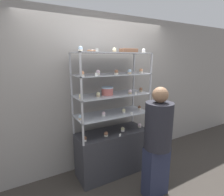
# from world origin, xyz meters

# --- Properties ---
(ground_plane) EXTENTS (20.00, 20.00, 0.00)m
(ground_plane) POSITION_xyz_m (0.00, 0.00, 0.00)
(ground_plane) COLOR #38332D
(back_wall) EXTENTS (8.00, 0.05, 2.60)m
(back_wall) POSITION_xyz_m (0.00, 0.38, 1.30)
(back_wall) COLOR gray
(back_wall) RESTS_ON ground_plane
(display_base) EXTENTS (1.15, 0.47, 0.72)m
(display_base) POSITION_xyz_m (0.00, 0.00, 0.36)
(display_base) COLOR #333338
(display_base) RESTS_ON ground_plane
(display_riser_lower) EXTENTS (1.15, 0.47, 0.31)m
(display_riser_lower) POSITION_xyz_m (0.00, 0.00, 1.01)
(display_riser_lower) COLOR #B7B7BC
(display_riser_lower) RESTS_ON display_base
(display_riser_middle) EXTENTS (1.15, 0.47, 0.31)m
(display_riser_middle) POSITION_xyz_m (0.00, 0.00, 1.32)
(display_riser_middle) COLOR #B7B7BC
(display_riser_middle) RESTS_ON display_riser_lower
(display_riser_upper) EXTENTS (1.15, 0.47, 0.31)m
(display_riser_upper) POSITION_xyz_m (0.00, 0.00, 1.63)
(display_riser_upper) COLOR #B7B7BC
(display_riser_upper) RESTS_ON display_riser_middle
(display_riser_top) EXTENTS (1.15, 0.47, 0.31)m
(display_riser_top) POSITION_xyz_m (0.00, 0.00, 1.94)
(display_riser_top) COLOR #B7B7BC
(display_riser_top) RESTS_ON display_riser_upper
(layer_cake_centerpiece) EXTENTS (0.18, 0.18, 0.12)m
(layer_cake_centerpiece) POSITION_xyz_m (-0.09, -0.02, 1.41)
(layer_cake_centerpiece) COLOR #C66660
(layer_cake_centerpiece) RESTS_ON display_riser_middle
(sheet_cake_frosted) EXTENTS (0.26, 0.14, 0.06)m
(sheet_cake_frosted) POSITION_xyz_m (0.27, -0.03, 2.00)
(sheet_cake_frosted) COLOR brown
(sheet_cake_frosted) RESTS_ON display_riser_top
(cupcake_0) EXTENTS (0.06, 0.06, 0.07)m
(cupcake_0) POSITION_xyz_m (-0.50, -0.10, 0.76)
(cupcake_0) COLOR white
(cupcake_0) RESTS_ON display_base
(cupcake_1) EXTENTS (0.06, 0.06, 0.07)m
(cupcake_1) POSITION_xyz_m (-0.16, -0.10, 0.76)
(cupcake_1) COLOR beige
(cupcake_1) RESTS_ON display_base
(cupcake_2) EXTENTS (0.06, 0.06, 0.07)m
(cupcake_2) POSITION_xyz_m (0.16, -0.07, 0.76)
(cupcake_2) COLOR white
(cupcake_2) RESTS_ON display_base
(cupcake_3) EXTENTS (0.06, 0.06, 0.07)m
(cupcake_3) POSITION_xyz_m (0.50, -0.07, 0.76)
(cupcake_3) COLOR beige
(cupcake_3) RESTS_ON display_base
(price_tag_0) EXTENTS (0.04, 0.00, 0.04)m
(price_tag_0) POSITION_xyz_m (0.02, -0.22, 0.75)
(price_tag_0) COLOR white
(price_tag_0) RESTS_ON display_base
(cupcake_4) EXTENTS (0.06, 0.06, 0.07)m
(cupcake_4) POSITION_xyz_m (-0.53, -0.04, 1.07)
(cupcake_4) COLOR #CCB28C
(cupcake_4) RESTS_ON display_riser_lower
(cupcake_5) EXTENTS (0.06, 0.06, 0.07)m
(cupcake_5) POSITION_xyz_m (-0.18, -0.06, 1.07)
(cupcake_5) COLOR white
(cupcake_5) RESTS_ON display_riser_lower
(cupcake_6) EXTENTS (0.06, 0.06, 0.07)m
(cupcake_6) POSITION_xyz_m (0.17, -0.07, 1.07)
(cupcake_6) COLOR white
(cupcake_6) RESTS_ON display_riser_lower
(cupcake_7) EXTENTS (0.06, 0.06, 0.07)m
(cupcake_7) POSITION_xyz_m (0.51, -0.04, 1.07)
(cupcake_7) COLOR beige
(cupcake_7) RESTS_ON display_riser_lower
(price_tag_1) EXTENTS (0.04, 0.00, 0.04)m
(price_tag_1) POSITION_xyz_m (0.22, -0.22, 1.06)
(price_tag_1) COLOR white
(price_tag_1) RESTS_ON display_riser_lower
(cupcake_8) EXTENTS (0.06, 0.06, 0.07)m
(cupcake_8) POSITION_xyz_m (-0.52, -0.07, 1.38)
(cupcake_8) COLOR #CCB28C
(cupcake_8) RESTS_ON display_riser_middle
(cupcake_9) EXTENTS (0.06, 0.06, 0.07)m
(cupcake_9) POSITION_xyz_m (-0.26, -0.07, 1.38)
(cupcake_9) COLOR #CCB28C
(cupcake_9) RESTS_ON display_riser_middle
(cupcake_10) EXTENTS (0.06, 0.06, 0.07)m
(cupcake_10) POSITION_xyz_m (0.26, -0.12, 1.38)
(cupcake_10) COLOR #CCB28C
(cupcake_10) RESTS_ON display_riser_middle
(cupcake_11) EXTENTS (0.06, 0.06, 0.07)m
(cupcake_11) POSITION_xyz_m (0.53, -0.04, 1.38)
(cupcake_11) COLOR #CCB28C
(cupcake_11) RESTS_ON display_riser_middle
(price_tag_2) EXTENTS (0.04, 0.00, 0.04)m
(price_tag_2) POSITION_xyz_m (0.29, -0.22, 1.37)
(price_tag_2) COLOR white
(price_tag_2) RESTS_ON display_riser_middle
(cupcake_12) EXTENTS (0.06, 0.06, 0.07)m
(cupcake_12) POSITION_xyz_m (-0.51, -0.11, 1.69)
(cupcake_12) COLOR beige
(cupcake_12) RESTS_ON display_riser_upper
(cupcake_13) EXTENTS (0.06, 0.06, 0.07)m
(cupcake_13) POSITION_xyz_m (-0.25, -0.04, 1.69)
(cupcake_13) COLOR beige
(cupcake_13) RESTS_ON display_riser_upper
(cupcake_14) EXTENTS (0.06, 0.06, 0.07)m
(cupcake_14) POSITION_xyz_m (0.01, -0.11, 1.69)
(cupcake_14) COLOR beige
(cupcake_14) RESTS_ON display_riser_upper
(cupcake_15) EXTENTS (0.06, 0.06, 0.07)m
(cupcake_15) POSITION_xyz_m (0.25, -0.11, 1.69)
(cupcake_15) COLOR #CCB28C
(cupcake_15) RESTS_ON display_riser_upper
(cupcake_16) EXTENTS (0.06, 0.06, 0.07)m
(cupcake_16) POSITION_xyz_m (0.51, -0.05, 1.69)
(cupcake_16) COLOR beige
(cupcake_16) RESTS_ON display_riser_upper
(price_tag_3) EXTENTS (0.04, 0.00, 0.04)m
(price_tag_3) POSITION_xyz_m (-0.35, -0.22, 1.68)
(price_tag_3) COLOR white
(price_tag_3) RESTS_ON display_riser_upper
(cupcake_17) EXTENTS (0.06, 0.06, 0.07)m
(cupcake_17) POSITION_xyz_m (-0.52, -0.13, 2.00)
(cupcake_17) COLOR beige
(cupcake_17) RESTS_ON display_riser_top
(cupcake_18) EXTENTS (0.06, 0.06, 0.07)m
(cupcake_18) POSITION_xyz_m (0.01, -0.05, 2.00)
(cupcake_18) COLOR #CCB28C
(cupcake_18) RESTS_ON display_riser_top
(cupcake_19) EXTENTS (0.06, 0.06, 0.07)m
(cupcake_19) POSITION_xyz_m (0.52, -0.08, 2.00)
(cupcake_19) COLOR white
(cupcake_19) RESTS_ON display_riser_top
(price_tag_4) EXTENTS (0.04, 0.00, 0.04)m
(price_tag_4) POSITION_xyz_m (-0.34, -0.22, 1.99)
(price_tag_4) COLOR white
(price_tag_4) RESTS_ON display_riser_top
(donut_glazed) EXTENTS (0.14, 0.14, 0.03)m
(donut_glazed) POSITION_xyz_m (-0.30, 0.05, 1.98)
(donut_glazed) COLOR brown
(donut_glazed) RESTS_ON display_riser_top
(customer_figure) EXTENTS (0.36, 0.36, 1.54)m
(customer_figure) POSITION_xyz_m (0.29, -0.73, 0.82)
(customer_figure) COLOR #282D47
(customer_figure) RESTS_ON ground_plane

